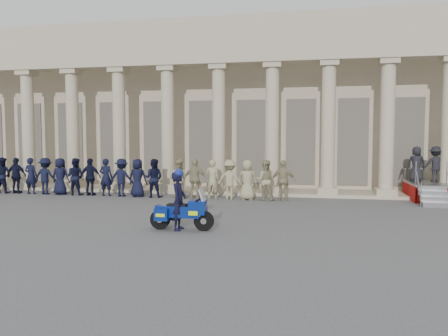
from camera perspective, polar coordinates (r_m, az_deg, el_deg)
ground at (r=13.54m, az=-2.30°, el=-7.83°), size 90.00×90.00×0.00m
building at (r=27.86m, az=4.85°, el=7.59°), size 40.00×12.50×9.00m
officer_rank at (r=21.27m, az=-14.16°, el=-1.20°), size 16.65×0.68×1.79m
motorcycle at (r=13.19m, az=-5.47°, el=-5.75°), size 1.96×0.80×1.26m
rider at (r=13.16m, az=-5.94°, el=-4.14°), size 0.43×0.65×1.85m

